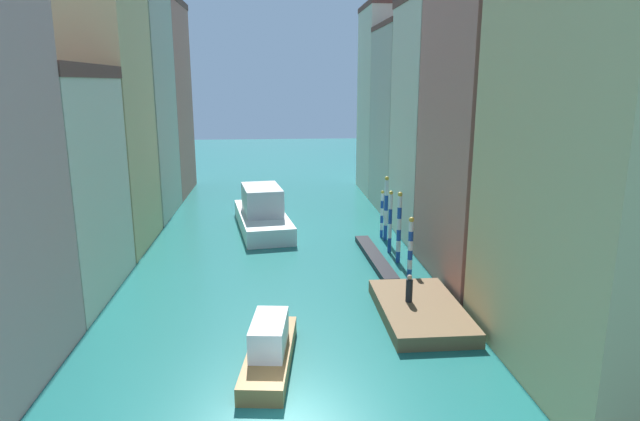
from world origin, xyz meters
name	(u,v)px	position (x,y,z in m)	size (l,w,h in m)	color
ground_plane	(278,235)	(0.00, 24.50, 0.00)	(154.00, 154.00, 0.00)	#1E6B66
building_left_1	(41,185)	(-13.17, 12.78, 6.52)	(7.13, 10.18, 13.02)	beige
building_left_2	(90,94)	(-13.17, 22.65, 11.25)	(7.13, 9.28, 22.47)	#DBB77A
building_left_3	(126,91)	(-13.17, 32.57, 11.33)	(7.13, 10.02, 22.62)	#BCB299
building_left_4	(152,99)	(-13.17, 42.95, 10.33)	(7.13, 10.91, 20.64)	#C6705B
building_right_0	(615,154)	(13.17, 2.16, 9.30)	(7.13, 12.14, 18.58)	#DBB77A
building_right_1	(497,127)	(13.17, 13.74, 9.46)	(7.13, 10.38, 18.88)	#C6705B
building_right_2	(447,119)	(13.17, 23.38, 9.28)	(7.13, 8.91, 18.54)	beige
building_right_3	(415,119)	(13.17, 32.70, 8.68)	(7.13, 9.79, 17.34)	#BCB299
building_right_4	(394,101)	(13.17, 41.97, 10.10)	(7.13, 8.88, 20.18)	beige
waterfront_dock	(420,311)	(7.30, 7.94, 0.36)	(4.16, 7.56, 0.72)	brown
person_on_dock	(409,289)	(6.78, 8.35, 1.41)	(0.36, 0.36, 1.50)	black
mooring_pole_0	(410,247)	(8.17, 13.72, 2.04)	(0.33, 0.33, 3.98)	#1E479E
mooring_pole_1	(399,227)	(8.15, 16.86, 2.51)	(0.32, 0.32, 4.93)	#1E479E
mooring_pole_2	(390,221)	(8.03, 19.12, 2.33)	(0.29, 0.29, 4.57)	#1E479E
mooring_pole_3	(386,208)	(8.39, 22.30, 2.58)	(0.33, 0.33, 5.06)	#1E479E
mooring_pole_4	(382,214)	(8.24, 23.10, 1.94)	(0.26, 0.26, 3.80)	#1E479E
vaporetto_white	(262,213)	(-1.28, 26.49, 1.35)	(5.36, 11.82, 3.63)	white
gondola_black	(375,257)	(6.65, 17.39, 0.21)	(1.35, 9.64, 0.42)	black
motorboat_0	(269,348)	(-0.57, 3.66, 0.78)	(2.62, 6.82, 2.10)	olive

